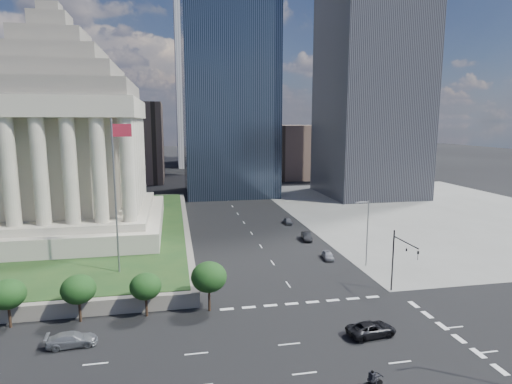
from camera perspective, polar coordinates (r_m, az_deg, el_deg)
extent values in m
plane|color=black|center=(134.95, -4.68, 0.20)|extent=(500.00, 500.00, 0.00)
cube|color=slate|center=(112.58, 21.80, -2.28)|extent=(68.00, 90.00, 0.03)
cube|color=slate|center=(90.23, -30.50, -5.13)|extent=(66.00, 70.00, 1.80)
cube|color=#1B3917|center=(90.02, -30.55, -4.54)|extent=(64.00, 68.00, 0.10)
cylinder|color=slate|center=(57.71, -18.24, -0.66)|extent=(0.24, 0.24, 20.00)
cube|color=maroon|center=(56.77, -17.48, 7.85)|extent=(2.40, 0.05, 1.60)
cube|color=black|center=(128.77, -3.70, 13.17)|extent=(26.00, 26.00, 60.00)
cube|color=black|center=(133.42, 15.44, 21.42)|extent=(26.00, 28.00, 100.00)
cube|color=brown|center=(169.36, 4.98, 5.48)|extent=(20.00, 30.00, 20.00)
cube|color=brown|center=(163.32, -16.54, 6.39)|extent=(24.00, 30.00, 28.00)
cylinder|color=black|center=(57.77, 17.77, -8.70)|extent=(0.18, 0.18, 8.00)
cylinder|color=black|center=(54.58, 19.32, -6.34)|extent=(0.14, 5.50, 0.14)
cube|color=black|center=(52.55, 20.79, -7.94)|extent=(0.30, 0.30, 1.10)
cylinder|color=slate|center=(66.02, 14.62, -5.39)|extent=(0.16, 0.16, 10.00)
cylinder|color=slate|center=(64.60, 14.07, -1.32)|extent=(1.80, 0.12, 0.12)
cube|color=slate|center=(64.25, 13.34, -1.44)|extent=(0.50, 0.22, 0.14)
imported|color=black|center=(46.97, 15.13, -17.23)|extent=(5.35, 2.96, 1.42)
imported|color=slate|center=(47.21, -23.34, -17.59)|extent=(4.85, 2.29, 1.37)
imported|color=gray|center=(69.18, 9.56, -8.30)|extent=(1.98, 3.88, 1.26)
imported|color=black|center=(79.13, 6.76, -5.90)|extent=(2.12, 4.50, 1.43)
imported|color=slate|center=(91.19, 4.27, -3.86)|extent=(1.63, 3.72, 1.25)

